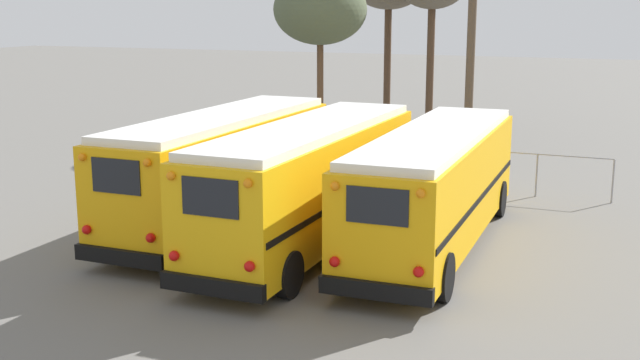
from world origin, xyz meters
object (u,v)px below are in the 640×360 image
(utility_pole, at_px, (471,48))
(school_bus_1, at_px, (310,180))
(bare_tree_1, at_px, (320,10))
(school_bus_0, at_px, (223,166))
(school_bus_2, at_px, (435,184))

(utility_pole, bearing_deg, school_bus_1, -95.25)
(school_bus_1, xyz_separation_m, bare_tree_1, (-5.87, 14.98, 4.15))
(school_bus_0, height_order, school_bus_1, school_bus_0)
(school_bus_2, bearing_deg, school_bus_0, -177.36)
(school_bus_1, bearing_deg, school_bus_2, 19.92)
(school_bus_0, bearing_deg, school_bus_2, 2.64)
(school_bus_0, bearing_deg, bare_tree_1, 101.52)
(school_bus_2, xyz_separation_m, bare_tree_1, (-8.86, 13.90, 4.22))
(utility_pole, relative_size, bare_tree_1, 1.16)
(school_bus_2, height_order, utility_pole, utility_pole)
(school_bus_0, relative_size, utility_pole, 1.13)
(utility_pole, height_order, bare_tree_1, utility_pole)
(school_bus_1, relative_size, school_bus_2, 0.99)
(bare_tree_1, bearing_deg, school_bus_0, -78.48)
(school_bus_0, relative_size, school_bus_2, 0.95)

